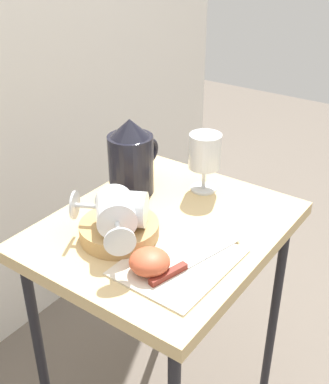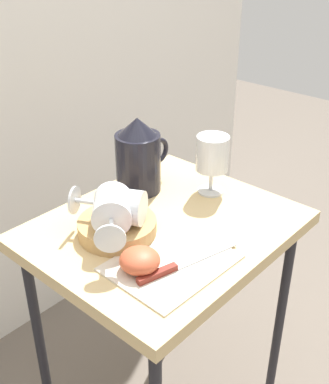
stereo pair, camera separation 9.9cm
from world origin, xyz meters
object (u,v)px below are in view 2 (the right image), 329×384
pitcher (139,161)px  apple_half_left (140,260)px  table (165,249)px  knife (174,267)px  wine_glass_upright (212,156)px  wine_glass_tipped_near (120,206)px  basket_tray (117,227)px  wine_glass_tipped_far (112,210)px

pitcher → apple_half_left: size_ratio=2.40×
table → knife: 0.18m
wine_glass_upright → knife: wine_glass_upright is taller
pitcher → wine_glass_upright: pitcher is taller
wine_glass_tipped_near → knife: 0.17m
apple_half_left → knife: 0.07m
basket_tray → wine_glass_tipped_near: (0.00, -0.01, 0.06)m
table → wine_glass_upright: (0.18, 0.01, 0.16)m
basket_tray → wine_glass_tipped_near: size_ratio=1.00×
basket_tray → knife: 0.17m
wine_glass_tipped_near → pitcher: bearing=34.2°
wine_glass_tipped_far → knife: 0.17m
pitcher → basket_tray: bearing=-148.6°
basket_tray → pitcher: 0.21m
wine_glass_upright → apple_half_left: size_ratio=1.87×
table → pitcher: 0.22m
wine_glass_tipped_far → apple_half_left: (-0.04, -0.11, -0.05)m
basket_tray → wine_glass_upright: (0.28, -0.03, 0.08)m
apple_half_left → basket_tray: bearing=65.2°
pitcher → wine_glass_tipped_far: bearing=-148.9°
table → wine_glass_tipped_near: (-0.09, 0.04, 0.14)m
wine_glass_tipped_far → knife: size_ratio=0.69×
pitcher → knife: 0.34m
table → wine_glass_upright: bearing=4.0°
table → wine_glass_upright: size_ratio=4.60×
knife → wine_glass_upright: bearing=24.8°
pitcher → apple_half_left: pitcher is taller
wine_glass_upright → wine_glass_tipped_near: (-0.28, 0.02, -0.02)m
wine_glass_tipped_near → apple_half_left: bearing=-118.0°
table → apple_half_left: apple_half_left is taller
table → wine_glass_tipped_far: (-0.12, 0.04, 0.14)m
pitcher → table: bearing=-116.7°
wine_glass_upright → basket_tray: bearing=173.2°
wine_glass_tipped_near → wine_glass_tipped_far: 0.02m
wine_glass_upright → pitcher: bearing=127.5°
basket_tray → table: bearing=-25.4°
pitcher → wine_glass_tipped_near: bearing=-145.8°
apple_half_left → pitcher: bearing=44.7°
wine_glass_tipped_far → apple_half_left: bearing=-107.9°
pitcher → wine_glass_tipped_far: size_ratio=1.19×
wine_glass_upright → apple_half_left: bearing=-165.3°
wine_glass_tipped_far → apple_half_left: 0.13m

